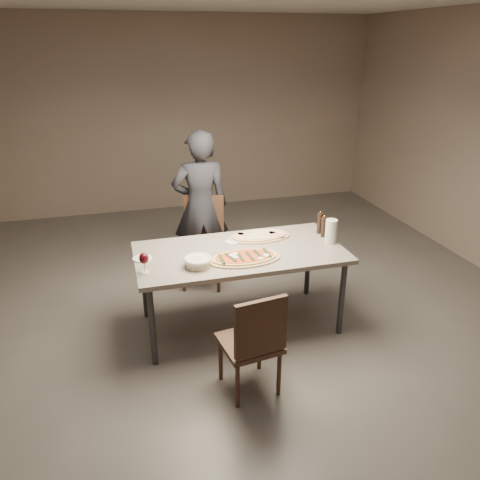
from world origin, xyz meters
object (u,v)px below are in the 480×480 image
object	(u,v)px
diner	(201,207)
dining_table	(240,257)
carafe	(331,231)
chair_far	(203,236)
chair_near	(254,339)
ham_pizza	(259,236)
pepper_mill_left	(324,227)
zucchini_pizza	(245,258)
bread_basket	(198,261)

from	to	relation	value
diner	dining_table	bearing A→B (deg)	99.99
carafe	chair_far	distance (m)	1.44
chair_near	ham_pizza	bearing A→B (deg)	62.81
diner	chair_far	bearing A→B (deg)	92.56
pepper_mill_left	diner	bearing A→B (deg)	135.10
pepper_mill_left	chair_far	world-z (taller)	pepper_mill_left
ham_pizza	carafe	distance (m)	0.65
pepper_mill_left	zucchini_pizza	bearing A→B (deg)	-161.28
pepper_mill_left	bread_basket	bearing A→B (deg)	-166.07
ham_pizza	bread_basket	distance (m)	0.80
bread_basket	carafe	size ratio (longest dim) A/B	1.05
ham_pizza	carafe	world-z (taller)	carafe
zucchini_pizza	bread_basket	world-z (taller)	bread_basket
zucchini_pizza	pepper_mill_left	distance (m)	0.89
chair_near	zucchini_pizza	bearing A→B (deg)	71.28
bread_basket	chair_far	size ratio (longest dim) A/B	0.24
carafe	ham_pizza	bearing A→B (deg)	153.79
carafe	diner	size ratio (longest dim) A/B	0.13
ham_pizza	bread_basket	world-z (taller)	bread_basket
bread_basket	chair_far	world-z (taller)	chair_far
dining_table	chair_near	xyz separation A→B (m)	(-0.15, -0.92, -0.22)
ham_pizza	diner	distance (m)	0.91
dining_table	chair_near	bearing A→B (deg)	-99.43
chair_far	diner	xyz separation A→B (m)	(0.00, 0.10, 0.29)
pepper_mill_left	chair_near	bearing A→B (deg)	-134.04
dining_table	diner	distance (m)	1.08
dining_table	carafe	world-z (taller)	carafe
dining_table	ham_pizza	bearing A→B (deg)	43.00
zucchini_pizza	pepper_mill_left	world-z (taller)	pepper_mill_left
chair_far	ham_pizza	bearing A→B (deg)	137.11
bread_basket	chair_near	size ratio (longest dim) A/B	0.27
bread_basket	diner	distance (m)	1.30
dining_table	carafe	bearing A→B (deg)	-3.35
chair_near	diner	distance (m)	2.01
ham_pizza	carafe	xyz separation A→B (m)	(0.58, -0.28, 0.09)
chair_far	carafe	bearing A→B (deg)	152.67
pepper_mill_left	chair_near	size ratio (longest dim) A/B	0.25
dining_table	zucchini_pizza	size ratio (longest dim) A/B	2.92
bread_basket	chair_near	xyz separation A→B (m)	(0.26, -0.71, -0.32)
pepper_mill_left	chair_far	xyz separation A→B (m)	(-0.97, 0.86, -0.33)
bread_basket	ham_pizza	bearing A→B (deg)	33.75
dining_table	diner	size ratio (longest dim) A/B	1.11
bread_basket	carafe	bearing A→B (deg)	7.30
chair_near	diner	world-z (taller)	diner
carafe	diner	world-z (taller)	diner
ham_pizza	pepper_mill_left	world-z (taller)	pepper_mill_left
chair_far	chair_near	bearing A→B (deg)	108.41
ham_pizza	chair_far	size ratio (longest dim) A/B	0.62
ham_pizza	pepper_mill_left	xyz separation A→B (m)	(0.58, -0.14, 0.08)
zucchini_pizza	chair_far	size ratio (longest dim) A/B	0.66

